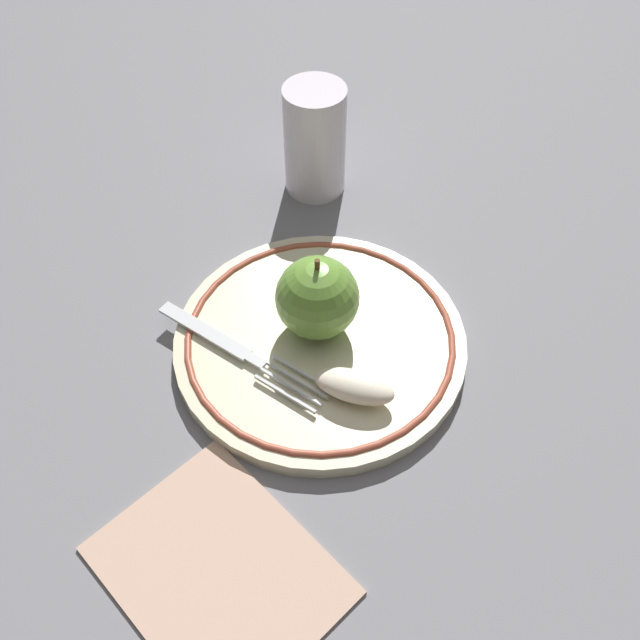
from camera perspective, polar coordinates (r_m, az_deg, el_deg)
ground_plane at (r=0.60m, az=1.20°, el=-2.42°), size 2.00×2.00×0.00m
plate at (r=0.60m, az=0.00°, el=-1.71°), size 0.24×0.24×0.02m
apple_red_whole at (r=0.57m, az=0.10°, el=2.04°), size 0.07×0.07×0.08m
apple_slice_front at (r=0.55m, az=2.76°, el=-5.31°), size 0.05×0.07×0.02m
fork at (r=0.58m, az=-6.80°, el=-2.30°), size 0.05×0.17×0.00m
drinking_glass at (r=0.72m, az=-0.42°, el=14.18°), size 0.06×0.06×0.11m
napkin_folded at (r=0.51m, az=-8.13°, el=-19.14°), size 0.13×0.16×0.01m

